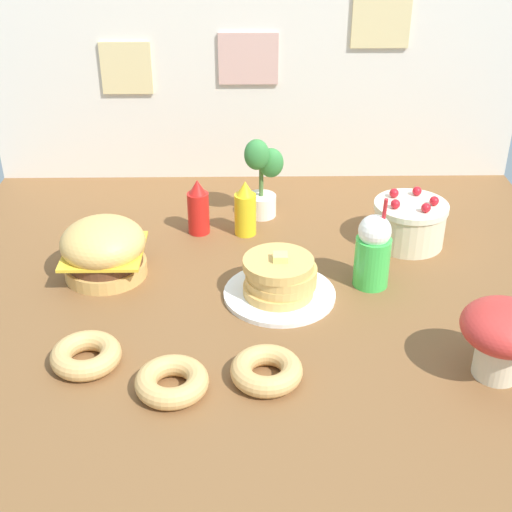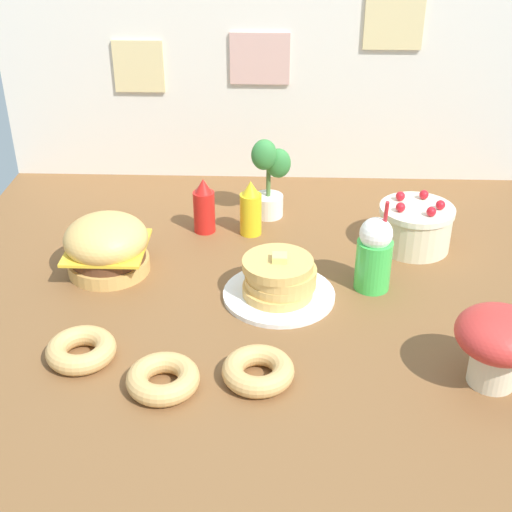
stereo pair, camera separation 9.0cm
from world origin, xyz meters
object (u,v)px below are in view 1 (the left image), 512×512
at_px(layer_cake, 409,223).
at_px(donut_pink_glaze, 86,355).
at_px(donut_chocolate, 172,381).
at_px(potted_plant, 261,175).
at_px(pancake_stack, 280,280).
at_px(mustard_bottle, 245,210).
at_px(cream_soda_cup, 373,251).
at_px(donut_vanilla, 266,370).
at_px(ketchup_bottle, 198,208).
at_px(mushroom_stool, 503,333).
at_px(burger, 104,249).

height_order(layer_cake, donut_pink_glaze, layer_cake).
xyz_separation_m(donut_chocolate, potted_plant, (0.24, 0.95, 0.13)).
bearing_deg(donut_pink_glaze, pancake_stack, 31.43).
distance_m(donut_chocolate, potted_plant, 0.99).
height_order(mustard_bottle, cream_soda_cup, cream_soda_cup).
xyz_separation_m(donut_vanilla, potted_plant, (0.01, 0.91, 0.13)).
bearing_deg(donut_vanilla, donut_chocolate, -170.45).
bearing_deg(pancake_stack, donut_vanilla, -97.44).
bearing_deg(ketchup_bottle, donut_vanilla, -75.01).
bearing_deg(mushroom_stool, pancake_stack, 145.23).
relative_size(burger, mustard_bottle, 1.33).
bearing_deg(ketchup_bottle, donut_pink_glaze, -109.08).
height_order(donut_pink_glaze, donut_vanilla, same).
distance_m(burger, ketchup_bottle, 0.39).
height_order(donut_chocolate, donut_vanilla, same).
xyz_separation_m(mustard_bottle, potted_plant, (0.06, 0.14, 0.07)).
height_order(burger, mushroom_stool, mushroom_stool).
height_order(pancake_stack, cream_soda_cup, cream_soda_cup).
height_order(pancake_stack, mustard_bottle, mustard_bottle).
bearing_deg(mustard_bottle, cream_soda_cup, -41.33).
height_order(ketchup_bottle, cream_soda_cup, cream_soda_cup).
xyz_separation_m(donut_pink_glaze, potted_plant, (0.46, 0.84, 0.13)).
relative_size(mustard_bottle, donut_chocolate, 1.08).
relative_size(cream_soda_cup, donut_chocolate, 1.61).
height_order(layer_cake, ketchup_bottle, ketchup_bottle).
relative_size(mustard_bottle, cream_soda_cup, 0.67).
distance_m(layer_cake, mustard_bottle, 0.55).
distance_m(cream_soda_cup, donut_vanilla, 0.55).
bearing_deg(pancake_stack, donut_pink_glaze, -148.57).
distance_m(pancake_stack, ketchup_bottle, 0.48).
relative_size(donut_chocolate, potted_plant, 0.61).
relative_size(burger, donut_vanilla, 1.43).
bearing_deg(donut_vanilla, layer_cake, 54.76).
bearing_deg(potted_plant, mustard_bottle, -112.35).
xyz_separation_m(donut_pink_glaze, mushroom_stool, (1.03, -0.06, 0.10)).
distance_m(burger, cream_soda_cup, 0.81).
distance_m(mustard_bottle, donut_pink_glaze, 0.81).
bearing_deg(ketchup_bottle, donut_chocolate, -91.41).
relative_size(layer_cake, donut_chocolate, 1.34).
height_order(ketchup_bottle, mustard_bottle, same).
bearing_deg(donut_vanilla, burger, 133.53).
height_order(layer_cake, cream_soda_cup, cream_soda_cup).
height_order(pancake_stack, layer_cake, layer_cake).
height_order(pancake_stack, donut_pink_glaze, pancake_stack).
distance_m(pancake_stack, layer_cake, 0.54).
height_order(donut_pink_glaze, potted_plant, potted_plant).
height_order(mustard_bottle, potted_plant, potted_plant).
bearing_deg(mustard_bottle, layer_cake, -7.99).
distance_m(pancake_stack, mushroom_stool, 0.64).
bearing_deg(donut_vanilla, pancake_stack, 82.56).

